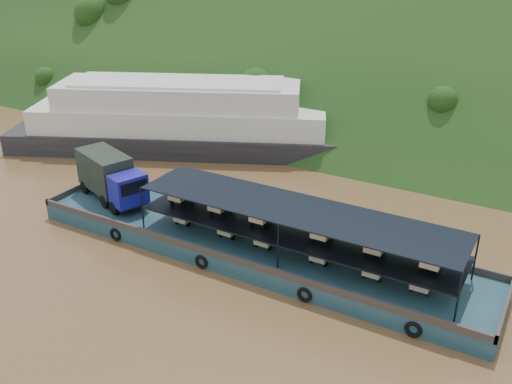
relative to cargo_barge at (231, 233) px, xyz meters
The scene contains 4 objects.
ground 2.52m from the cargo_barge, 15.41° to the left, with size 160.00×160.00×0.00m, color brown.
hillside 36.66m from the cargo_barge, 86.72° to the left, with size 140.00×28.00×28.00m, color black.
cargo_barge is the anchor object (origin of this frame).
passenger_ferry 23.16m from the cargo_barge, 135.89° to the left, with size 37.07×23.60×7.41m.
Camera 1 is at (18.11, -31.96, 21.62)m, focal length 40.00 mm.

